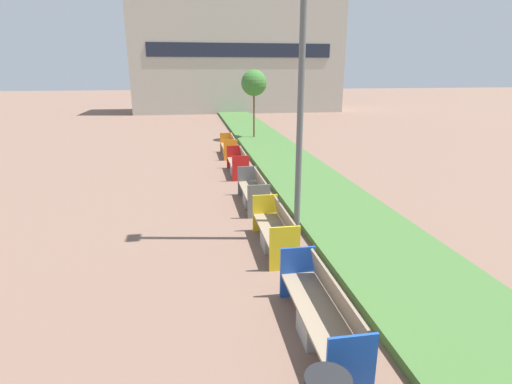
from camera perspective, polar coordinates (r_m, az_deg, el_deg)
name	(u,v)px	position (r m, az deg, el deg)	size (l,w,h in m)	color
planter_grass_strip	(337,209)	(11.61, 11.57, -2.36)	(2.80, 120.00, 0.18)	#426B33
building_backdrop	(237,57)	(40.79, -2.71, 18.68)	(19.69, 6.00, 10.21)	#B2AD9E
bench_blue_frame	(321,316)	(6.26, 9.32, -17.12)	(0.65, 2.47, 0.94)	#9E9B96
bench_yellow_frame	(275,233)	(9.02, 2.78, -5.85)	(0.65, 2.16, 0.94)	#9E9B96
bench_grey_frame	(254,193)	(11.85, -0.30, -0.19)	(0.65, 2.22, 0.94)	#9E9B96
bench_red_frame	(238,165)	(15.50, -2.54, 3.90)	(0.65, 2.11, 0.94)	#9E9B96
bench_orange_frame	(229,148)	(18.92, -3.85, 6.27)	(0.65, 2.08, 0.94)	#9E9B96
street_lamp_post	(302,46)	(8.90, 6.64, 20.05)	(0.24, 0.44, 7.95)	#56595B
sapling_tree_far	(254,83)	(23.12, -0.30, 15.29)	(1.44, 1.44, 3.93)	brown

